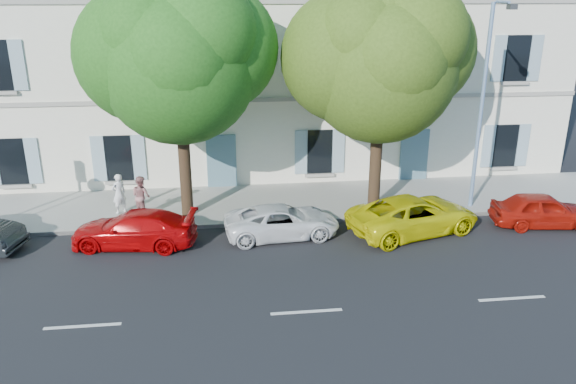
{
  "coord_description": "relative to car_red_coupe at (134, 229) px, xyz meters",
  "views": [
    {
      "loc": [
        -2.12,
        -17.36,
        8.32
      ],
      "look_at": [
        0.2,
        2.0,
        1.4
      ],
      "focal_mm": 35.0,
      "sensor_mm": 36.0,
      "label": 1
    }
  ],
  "objects": [
    {
      "name": "car_yellow_supercar",
      "position": [
        10.0,
        -0.02,
        0.06
      ],
      "size": [
        5.36,
        3.59,
        1.36
      ],
      "primitive_type": "imported",
      "rotation": [
        0.0,
        0.0,
        1.87
      ],
      "color": "#DBD209",
      "rests_on": "ground"
    },
    {
      "name": "car_white_coupe",
      "position": [
        5.18,
        0.2,
        -0.05
      ],
      "size": [
        4.27,
        2.24,
        1.15
      ],
      "primitive_type": "imported",
      "rotation": [
        0.0,
        0.0,
        1.65
      ],
      "color": "white",
      "rests_on": "ground"
    },
    {
      "name": "pedestrian_a",
      "position": [
        -0.93,
        2.87,
        0.32
      ],
      "size": [
        0.69,
        0.66,
        1.59
      ],
      "primitive_type": "imported",
      "rotation": [
        0.0,
        0.0,
        3.81
      ],
      "color": "white",
      "rests_on": "sidewalk"
    },
    {
      "name": "tree_left",
      "position": [
        1.71,
        2.38,
        5.29
      ],
      "size": [
        5.78,
        5.78,
        8.95
      ],
      "color": "#3A2819",
      "rests_on": "sidewalk"
    },
    {
      "name": "ground",
      "position": [
        5.29,
        -1.0,
        -0.62
      ],
      "size": [
        90.0,
        90.0,
        0.0
      ],
      "primitive_type": "plane",
      "color": "black"
    },
    {
      "name": "car_red_coupe",
      "position": [
        0.0,
        0.0,
        0.0
      ],
      "size": [
        4.51,
        2.38,
        1.25
      ],
      "primitive_type": "imported",
      "rotation": [
        0.0,
        0.0,
        4.56
      ],
      "color": "#B00507",
      "rests_on": "ground"
    },
    {
      "name": "building",
      "position": [
        5.29,
        9.2,
        5.38
      ],
      "size": [
        28.0,
        7.0,
        12.0
      ],
      "primitive_type": "cube",
      "color": "white",
      "rests_on": "ground"
    },
    {
      "name": "pedestrian_b",
      "position": [
        -0.03,
        2.46,
        0.33
      ],
      "size": [
        0.99,
        0.98,
        1.61
      ],
      "primitive_type": "imported",
      "rotation": [
        0.0,
        0.0,
        2.37
      ],
      "color": "#AF7270",
      "rests_on": "sidewalk"
    },
    {
      "name": "street_lamp",
      "position": [
        13.09,
        1.81,
        4.02
      ],
      "size": [
        0.32,
        1.7,
        7.94
      ],
      "color": "#7293BF",
      "rests_on": "sidewalk"
    },
    {
      "name": "kerb",
      "position": [
        5.29,
        1.28,
        -0.54
      ],
      "size": [
        36.0,
        0.16,
        0.16
      ],
      "primitive_type": "cube",
      "color": "#9E998E",
      "rests_on": "ground"
    },
    {
      "name": "tree_right",
      "position": [
        9.06,
        2.06,
        5.15
      ],
      "size": [
        5.69,
        5.69,
        8.76
      ],
      "color": "#3A2819",
      "rests_on": "sidewalk"
    },
    {
      "name": "sidewalk",
      "position": [
        5.29,
        3.45,
        -0.55
      ],
      "size": [
        36.0,
        4.5,
        0.15
      ],
      "primitive_type": "cube",
      "color": "#A09E96",
      "rests_on": "ground"
    },
    {
      "name": "car_red_hatchback",
      "position": [
        15.02,
        -0.04,
        0.02
      ],
      "size": [
        3.94,
        1.99,
        1.29
      ],
      "primitive_type": "imported",
      "rotation": [
        0.0,
        0.0,
        1.44
      ],
      "color": "#A4140A",
      "rests_on": "ground"
    }
  ]
}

